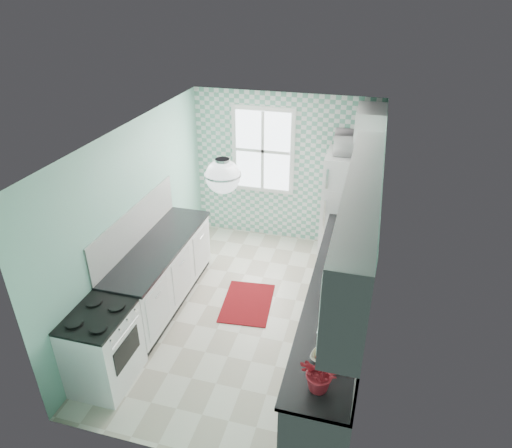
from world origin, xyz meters
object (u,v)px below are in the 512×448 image
(ceiling_light, at_px, (223,176))
(fruit_bowl, at_px, (325,358))
(microwave, at_px, (355,143))
(stove, at_px, (103,347))
(potted_plant, at_px, (321,373))
(fridge, at_px, (348,208))
(sink, at_px, (348,240))

(ceiling_light, relative_size, fruit_bowl, 1.35)
(microwave, bearing_deg, stove, 52.80)
(potted_plant, bearing_deg, microwave, 91.40)
(fruit_bowl, bearing_deg, fridge, 91.55)
(ceiling_light, xyz_separation_m, potted_plant, (1.20, -1.10, -1.19))
(stove, xyz_separation_m, microwave, (2.31, 3.31, 1.45))
(fridge, relative_size, stove, 1.96)
(potted_plant, bearing_deg, fruit_bowl, 90.00)
(stove, xyz_separation_m, sink, (2.40, 2.25, 0.46))
(fruit_bowl, bearing_deg, potted_plant, -90.00)
(fridge, height_order, stove, fridge)
(sink, distance_m, potted_plant, 2.62)
(stove, bearing_deg, potted_plant, -4.82)
(fridge, bearing_deg, sink, -85.96)
(sink, bearing_deg, fridge, 91.79)
(ceiling_light, bearing_deg, stove, -148.43)
(fridge, distance_m, fruit_bowl, 3.34)
(stove, relative_size, fruit_bowl, 3.49)
(fruit_bowl, relative_size, microwave, 0.45)
(fridge, height_order, microwave, microwave)
(ceiling_light, distance_m, stove, 2.32)
(sink, distance_m, microwave, 1.46)
(sink, relative_size, microwave, 0.95)
(ceiling_light, xyz_separation_m, microwave, (1.11, 2.57, -0.40))
(potted_plant, bearing_deg, stove, 171.29)
(stove, distance_m, fruit_bowl, 2.45)
(fruit_bowl, distance_m, potted_plant, 0.37)
(stove, height_order, potted_plant, potted_plant)
(fridge, relative_size, potted_plant, 4.67)
(sink, xyz_separation_m, fruit_bowl, (-0.00, -2.28, 0.04))
(ceiling_light, height_order, fruit_bowl, ceiling_light)
(sink, height_order, potted_plant, sink)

